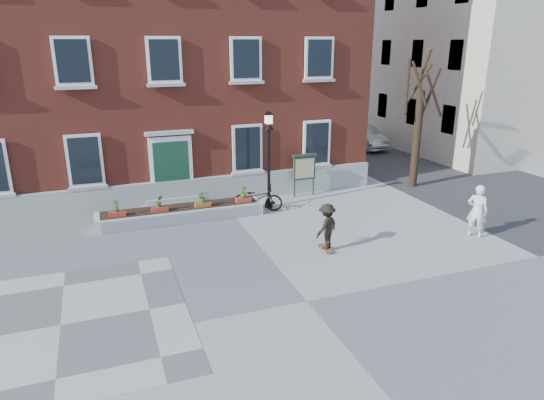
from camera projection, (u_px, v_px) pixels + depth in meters
name	position (u px, v px, depth m)	size (l,w,h in m)	color
ground	(307.00, 301.00, 12.65)	(100.00, 100.00, 0.00)	gray
checker_patch	(60.00, 325.00, 11.58)	(6.00, 6.00, 0.01)	#565658
bicycle	(257.00, 198.00, 19.29)	(0.70, 2.00, 1.05)	black
parked_car	(362.00, 136.00, 30.75)	(1.51, 4.32, 1.42)	#A9ACAE
bystander	(477.00, 211.00, 16.60)	(0.68, 0.45, 1.86)	silver
brick_building	(148.00, 45.00, 22.50)	(18.40, 10.85, 12.60)	maroon
planter_assembly	(181.00, 212.00, 18.31)	(6.20, 1.12, 1.15)	silver
bare_tree	(418.00, 127.00, 21.88)	(1.83, 1.83, 6.16)	#302115
side_street	(428.00, 33.00, 34.00)	(15.20, 36.00, 14.50)	#373739
lamp_post	(269.00, 146.00, 19.05)	(0.40, 0.40, 3.93)	black
notice_board	(304.00, 168.00, 20.90)	(1.10, 0.16, 1.87)	#183022
skateboarder	(327.00, 226.00, 15.51)	(1.12, 0.96, 1.58)	brown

